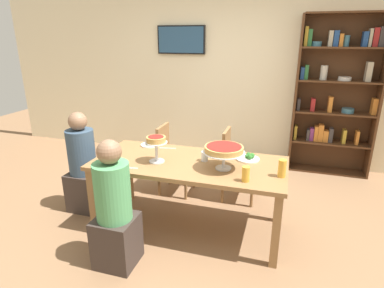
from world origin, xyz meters
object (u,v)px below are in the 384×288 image
Objects in this scene: beer_glass_amber_spare at (217,149)px; cutlery_knife_near at (128,168)px; salad_plate_near_diner at (248,158)px; diner_near_left at (115,214)px; water_glass_clear_near at (205,156)px; chair_far_right at (235,161)px; beer_glass_amber_tall at (282,168)px; deep_dish_pizza_stand at (224,150)px; personal_pizza_stand at (156,143)px; bookshelf at (336,94)px; salad_plate_far_diner at (150,144)px; cutlery_fork_near at (168,148)px; chair_far_left at (171,156)px; dining_table at (189,169)px; television at (181,40)px; beer_glass_amber_short at (246,174)px; diner_head_west at (83,169)px.

beer_glass_amber_spare is 0.93m from cutlery_knife_near.
cutlery_knife_near is (-1.05, -0.55, -0.02)m from salad_plate_near_diner.
water_glass_clear_near is (0.58, 0.78, 0.30)m from diner_near_left.
chair_far_right is 1.09m from beer_glass_amber_tall.
personal_pizza_stand is (-0.66, -0.02, 0.01)m from deep_dish_pizza_stand.
bookshelf reaches higher than salad_plate_near_diner.
water_glass_clear_near reaches higher than salad_plate_far_diner.
salad_plate_near_diner is at bearing 22.08° from water_glass_clear_near.
diner_near_left is 1.22m from beer_glass_amber_spare.
beer_glass_amber_spare is at bearing 33.38° from personal_pizza_stand.
salad_plate_near_diner is 0.45m from water_glass_clear_near.
beer_glass_amber_spare reaches higher than cutlery_fork_near.
dining_table is at bearing 32.53° from chair_far_left.
television is (-0.79, 2.11, 1.20)m from dining_table.
chair_far_left is 5.49× the size of beer_glass_amber_tall.
beer_glass_amber_tall is (0.33, -0.33, 0.06)m from salad_plate_near_diner.
dining_table is 0.68m from beer_glass_amber_short.
diner_head_west is 1.84m from salad_plate_near_diner.
diner_head_west is 1.90m from beer_glass_amber_short.
cutlery_fork_near is at bearing 175.38° from salad_plate_near_diner.
salad_plate_far_diner is at bearing 156.45° from deep_dish_pizza_stand.
dining_table is 0.46m from deep_dish_pizza_stand.
beer_glass_amber_spare is (-0.11, -0.52, 0.32)m from chair_far_right.
diner_head_west reaches higher than personal_pizza_stand.
beer_glass_amber_tall reaches higher than salad_plate_near_diner.
diner_head_west is at bearing 176.62° from deep_dish_pizza_stand.
television is 2.49m from water_glass_clear_near.
bookshelf is at bearing 73.58° from beer_glass_amber_tall.
beer_glass_amber_short is at bearing 13.80° from chair_far_right.
bookshelf is 1.84m from chair_far_right.
chair_far_right reaches higher than salad_plate_near_diner.
diner_head_west is 8.76× the size of beer_glass_amber_spare.
chair_far_right is at bearing 53.79° from personal_pizza_stand.
beer_glass_amber_spare is at bearing 27.02° from cutlery_knife_near.
television is at bearing 125.46° from salad_plate_near_diner.
television is 3.16m from diner_near_left.
water_glass_clear_near is (-0.41, -0.17, 0.03)m from salad_plate_near_diner.
chair_far_left reaches higher than salad_plate_near_diner.
bookshelf reaches higher than cutlery_fork_near.
chair_far_left is at bearing 145.60° from beer_glass_amber_spare.
television is 0.88× the size of chair_far_left.
salad_plate_far_diner is (-0.14, 1.05, 0.26)m from diner_near_left.
dining_table is at bearing 167.93° from deep_dish_pizza_stand.
chair_far_right is at bearing 103.80° from beer_glass_amber_short.
chair_far_left is at bearing 132.33° from water_glass_clear_near.
salad_plate_far_diner is at bearing 159.33° from water_glass_clear_near.
chair_far_left is (0.80, 0.70, -0.01)m from diner_head_west.
beer_glass_amber_spare is at bearing 151.69° from beer_glass_amber_tall.
chair_far_left is (-1.97, -1.29, -0.67)m from bookshelf.
personal_pizza_stand reaches higher than salad_plate_far_diner.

